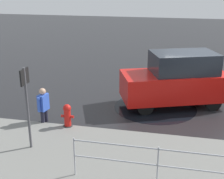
{
  "coord_description": "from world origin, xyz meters",
  "views": [
    {
      "loc": [
        0.71,
        11.42,
        4.56
      ],
      "look_at": [
        2.94,
        1.24,
        0.9
      ],
      "focal_mm": 50.0,
      "sensor_mm": 36.0,
      "label": 1
    }
  ],
  "objects_px": {
    "pedestrian": "(43,104)",
    "sign_post": "(26,97)",
    "moving_hatchback": "(177,80)",
    "fire_hydrant": "(67,116)"
  },
  "relations": [
    {
      "from": "moving_hatchback",
      "to": "sign_post",
      "type": "xyz_separation_m",
      "value": [
        3.94,
        4.24,
        0.55
      ]
    },
    {
      "from": "moving_hatchback",
      "to": "sign_post",
      "type": "distance_m",
      "value": 5.82
    },
    {
      "from": "fire_hydrant",
      "to": "sign_post",
      "type": "relative_size",
      "value": 0.33
    },
    {
      "from": "moving_hatchback",
      "to": "sign_post",
      "type": "bearing_deg",
      "value": 47.14
    },
    {
      "from": "moving_hatchback",
      "to": "pedestrian",
      "type": "relative_size",
      "value": 3.48
    },
    {
      "from": "pedestrian",
      "to": "sign_post",
      "type": "bearing_deg",
      "value": 101.3
    },
    {
      "from": "pedestrian",
      "to": "sign_post",
      "type": "distance_m",
      "value": 1.96
    },
    {
      "from": "fire_hydrant",
      "to": "sign_post",
      "type": "xyz_separation_m",
      "value": [
        0.56,
        1.52,
        1.18
      ]
    },
    {
      "from": "pedestrian",
      "to": "sign_post",
      "type": "xyz_separation_m",
      "value": [
        -0.34,
        1.7,
        0.9
      ]
    },
    {
      "from": "fire_hydrant",
      "to": "sign_post",
      "type": "bearing_deg",
      "value": 69.7
    }
  ]
}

